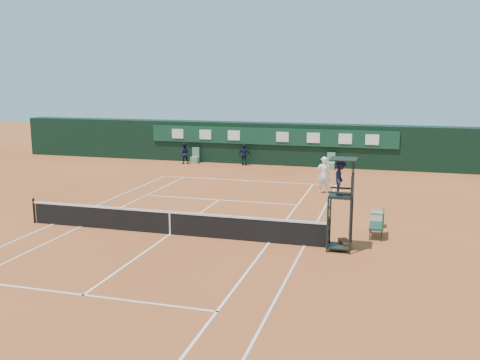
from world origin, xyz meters
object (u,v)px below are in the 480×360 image
Objects in this scene: tennis_net at (170,222)px; cooler at (377,219)px; umpire_chair at (341,185)px; player at (324,175)px; player_bench at (379,223)px.

cooler is (8.05, 3.50, -0.18)m from tennis_net.
cooler is (1.27, 3.64, -2.13)m from umpire_chair.
umpire_chair is at bearing 82.78° from player.
cooler is at bearing 23.52° from tennis_net.
umpire_chair is 1.69× the size of player.
umpire_chair reaches higher than cooler.
tennis_net is 3.77× the size of umpire_chair.
tennis_net and player_bench have the same top height.
tennis_net is at bearing 178.85° from umpire_chair.
umpire_chair is 10.02m from player.
player_bench reaches higher than cooler.
player_bench is at bearing -85.90° from cooler.
cooler is at bearing 94.10° from player_bench.
umpire_chair is at bearing -123.85° from player_bench.
tennis_net is 8.38m from player_bench.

